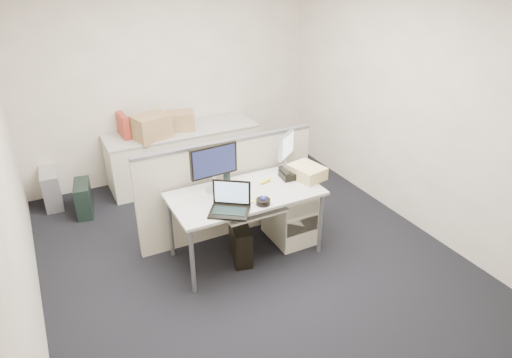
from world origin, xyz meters
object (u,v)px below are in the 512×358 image
desk_phone (291,174)px  monitor_main (214,168)px  laptop (229,200)px  desk (246,198)px

desk_phone → monitor_main: bearing=178.6°
monitor_main → laptop: 0.48m
desk_phone → laptop: bearing=-152.3°
desk_phone → desk: bearing=-166.7°
laptop → desk_phone: size_ratio=1.57×
desk → desk_phone: desk_phone is taller
desk → laptop: (-0.30, -0.28, 0.20)m
laptop → monitor_main: bearing=118.8°
desk → desk_phone: 0.59m
desk → desk_phone: bearing=7.9°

